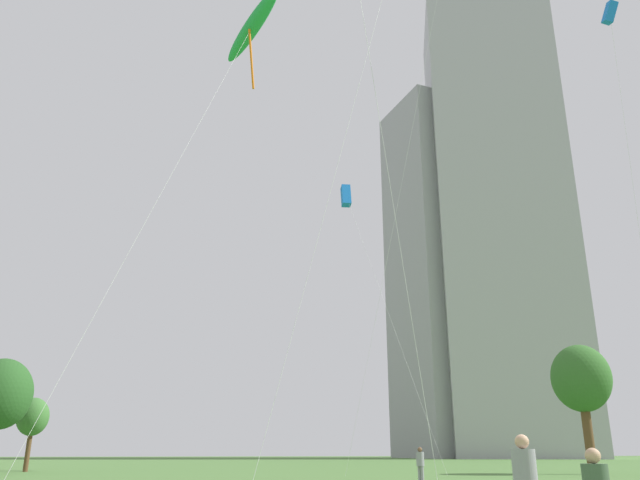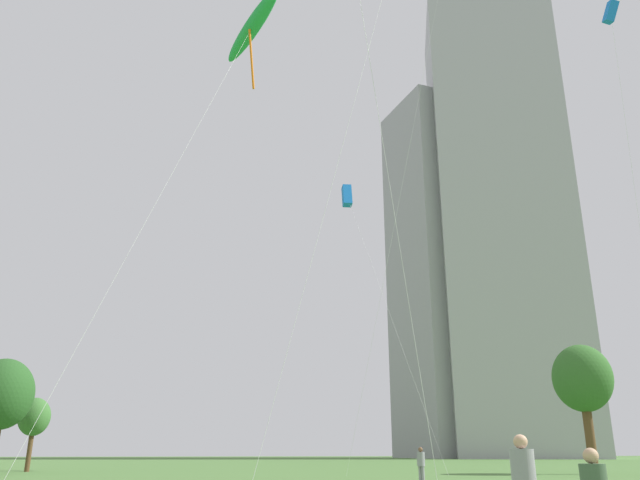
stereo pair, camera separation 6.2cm
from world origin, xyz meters
The scene contains 9 objects.
person_standing_3 centered at (3.35, 18.88, 0.99)m, with size 0.38×0.38×1.71m.
kite_flying_1 centered at (3.55, 39.04, 23.30)m, with size 4.84×11.00×24.38m.
kite_flying_2 centered at (15.22, 15.64, 25.87)m, with size 1.65×3.49×26.74m.
kite_flying_6 centered at (-5.67, 11.53, 19.77)m, with size 7.56×8.18×20.91m.
park_tree_0 centered at (-20.98, 39.89, 3.92)m, with size 2.38×2.38×5.40m.
park_tree_1 centered at (-21.84, 34.89, 5.24)m, with size 4.18×4.18×7.71m.
park_tree_2 centered at (18.52, 29.62, 6.28)m, with size 4.09×4.09×8.71m.
distant_highrise_0 centered at (34.87, 106.72, 36.74)m, with size 15.56×17.33×73.48m, color #939399.
distant_highrise_1 centered at (46.99, 101.78, 47.29)m, with size 25.30×21.84×94.57m, color #A8A8AD.
Camera 2 is at (-5.80, -12.42, 1.63)m, focal length 35.10 mm.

